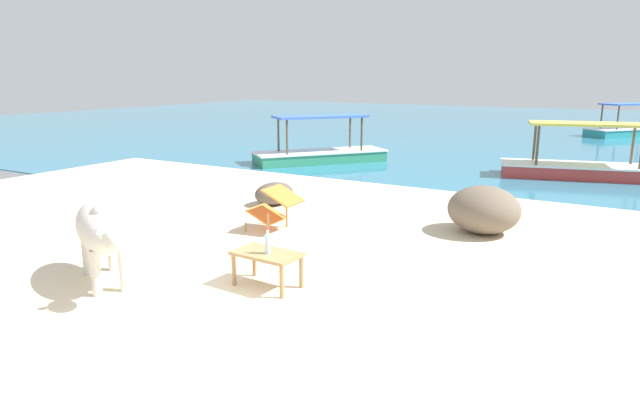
{
  "coord_description": "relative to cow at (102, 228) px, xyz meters",
  "views": [
    {
      "loc": [
        3.54,
        -3.9,
        2.36
      ],
      "look_at": [
        -0.48,
        3.0,
        0.55
      ],
      "focal_mm": 30.77,
      "sensor_mm": 36.0,
      "label": 1
    }
  ],
  "objects": [
    {
      "name": "boat_teal",
      "position": [
        4.7,
        21.26,
        -0.4
      ],
      "size": [
        3.23,
        3.57,
        1.29
      ],
      "rotation": [
        0.0,
        0.0,
        4.02
      ],
      "color": "teal",
      "rests_on": "water_surface"
    },
    {
      "name": "deck_chair_near",
      "position": [
        0.41,
        2.78,
        -0.27
      ],
      "size": [
        0.78,
        0.57,
        0.68
      ],
      "rotation": [
        0.0,
        0.0,
        3.17
      ],
      "color": "#A37A4C",
      "rests_on": "sand_beach"
    },
    {
      "name": "bottle",
      "position": [
        1.68,
        0.82,
        -0.13
      ],
      "size": [
        0.07,
        0.07,
        0.3
      ],
      "color": "#A3C6D1",
      "rests_on": "low_bench_table"
    },
    {
      "name": "sand_beach",
      "position": [
        1.55,
        0.02,
        -0.67
      ],
      "size": [
        18.0,
        14.0,
        0.04
      ],
      "primitive_type": "cube",
      "color": "beige",
      "rests_on": "ground"
    },
    {
      "name": "cow",
      "position": [
        0.0,
        0.0,
        0.0
      ],
      "size": [
        1.69,
        1.19,
        0.99
      ],
      "rotation": [
        0.0,
        0.0,
        5.76
      ],
      "color": "beige",
      "rests_on": "sand_beach"
    },
    {
      "name": "low_bench_table",
      "position": [
        1.65,
        0.86,
        -0.32
      ],
      "size": [
        0.78,
        0.48,
        0.4
      ],
      "rotation": [
        0.0,
        0.0,
        -0.05
      ],
      "color": "#A37A4C",
      "rests_on": "sand_beach"
    },
    {
      "name": "shore_rock_medium",
      "position": [
        3.19,
        4.28,
        -0.3
      ],
      "size": [
        1.46,
        1.44,
        0.71
      ],
      "primitive_type": "ellipsoid",
      "rotation": [
        0.0,
        0.0,
        2.65
      ],
      "color": "#6B5B4C",
      "rests_on": "sand_beach"
    },
    {
      "name": "water_surface",
      "position": [
        1.55,
        22.02,
        -0.69
      ],
      "size": [
        60.0,
        36.0,
        0.03
      ],
      "primitive_type": "cube",
      "color": "teal",
      "rests_on": "ground"
    },
    {
      "name": "boat_red",
      "position": [
        4.04,
        10.21,
        -0.4
      ],
      "size": [
        3.84,
        2.02,
        1.29
      ],
      "rotation": [
        0.0,
        0.0,
        0.25
      ],
      "color": "#C63833",
      "rests_on": "water_surface"
    },
    {
      "name": "boat_green",
      "position": [
        -2.5,
        9.16,
        -0.4
      ],
      "size": [
        3.19,
        3.59,
        1.29
      ],
      "rotation": [
        0.0,
        0.0,
        4.04
      ],
      "color": "#338E66",
      "rests_on": "water_surface"
    },
    {
      "name": "shore_rock_large",
      "position": [
        -0.61,
        4.22,
        -0.45
      ],
      "size": [
        0.73,
        0.9,
        0.41
      ],
      "primitive_type": "ellipsoid",
      "rotation": [
        0.0,
        0.0,
        1.4
      ],
      "color": "brown",
      "rests_on": "sand_beach"
    }
  ]
}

